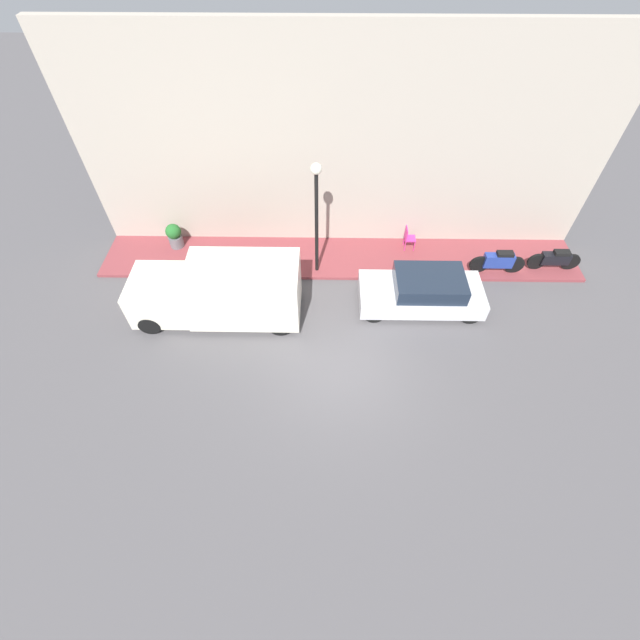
# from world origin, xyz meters

# --- Properties ---
(ground_plane) EXTENTS (60.00, 60.00, 0.00)m
(ground_plane) POSITION_xyz_m (0.00, 0.00, 0.00)
(ground_plane) COLOR #514F51
(sidewalk) EXTENTS (2.20, 17.34, 0.11)m
(sidewalk) POSITION_xyz_m (4.77, 0.00, 0.06)
(sidewalk) COLOR brown
(sidewalk) RESTS_ON ground_plane
(building_facade) EXTENTS (0.30, 17.34, 7.33)m
(building_facade) POSITION_xyz_m (6.02, 0.00, 3.67)
(building_facade) COLOR #B2A899
(building_facade) RESTS_ON ground_plane
(parked_car) EXTENTS (1.74, 4.03, 1.28)m
(parked_car) POSITION_xyz_m (2.55, -2.68, 0.61)
(parked_car) COLOR silver
(parked_car) RESTS_ON ground_plane
(delivery_van) EXTENTS (1.93, 5.29, 2.02)m
(delivery_van) POSITION_xyz_m (2.06, 3.86, 1.03)
(delivery_van) COLOR silver
(delivery_van) RESTS_ON ground_plane
(motorcycle_black) EXTENTS (0.30, 1.84, 0.80)m
(motorcycle_black) POSITION_xyz_m (4.26, -7.60, 0.55)
(motorcycle_black) COLOR black
(motorcycle_black) RESTS_ON sidewalk
(motorcycle_blue) EXTENTS (0.30, 1.92, 0.90)m
(motorcycle_blue) POSITION_xyz_m (4.06, -5.53, 0.60)
(motorcycle_blue) COLOR navy
(motorcycle_blue) RESTS_ON sidewalk
(motorcycle_red) EXTENTS (0.30, 1.94, 0.85)m
(motorcycle_red) POSITION_xyz_m (4.08, 4.08, 0.57)
(motorcycle_red) COLOR #B21E1E
(motorcycle_red) RESTS_ON sidewalk
(streetlamp) EXTENTS (0.35, 0.35, 4.14)m
(streetlamp) POSITION_xyz_m (4.08, 0.83, 2.92)
(streetlamp) COLOR black
(streetlamp) RESTS_ON sidewalk
(potted_plant) EXTENTS (0.56, 0.56, 0.95)m
(potted_plant) POSITION_xyz_m (5.32, 6.15, 0.61)
(potted_plant) COLOR slate
(potted_plant) RESTS_ON sidewalk
(cafe_chair) EXTENTS (0.40, 0.40, 0.91)m
(cafe_chair) POSITION_xyz_m (5.33, -2.53, 0.63)
(cafe_chair) COLOR #D8338C
(cafe_chair) RESTS_ON sidewalk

